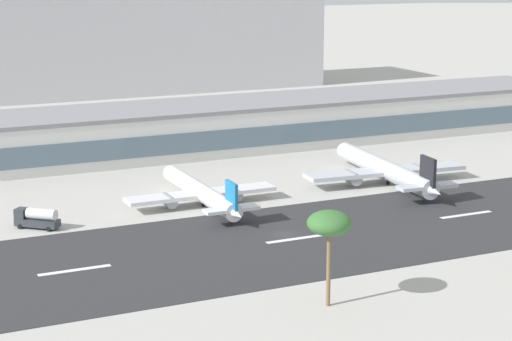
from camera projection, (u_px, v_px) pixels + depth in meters
The scene contains 11 objects.
ground_plane at pixel (286, 235), 167.14m from camera, with size 1400.00×1400.00×0.00m, color #B2AFA8.
runway_strip at pixel (293, 239), 164.34m from camera, with size 800.00×42.18×0.08m, color #2D2D30.
runway_centreline_dash_3 at pixel (75, 270), 148.08m from camera, with size 12.00×1.20×0.01m, color white.
runway_centreline_dash_4 at pixel (296, 239), 164.56m from camera, with size 12.00×1.20×0.01m, color white.
runway_centreline_dash_5 at pixel (466, 215), 179.88m from camera, with size 12.00×1.20×0.01m, color white.
terminal_building at pixel (207, 127), 239.64m from camera, with size 220.10×26.74×12.28m.
distant_hotel_block at pixel (141, 34), 345.06m from camera, with size 136.60×38.71×42.64m, color #BCBCC1.
airliner_blue_tail_gate_0 at pixel (203, 193), 185.70m from camera, with size 31.72×40.77×8.51m.
airliner_black_tail_gate_1 at pixel (388, 171), 203.47m from camera, with size 38.30×47.14×9.84m.
service_fuel_truck_0 at pixel (37, 218), 170.62m from camera, with size 8.11×7.55×3.95m.
palm_tree_0 at pixel (329, 224), 130.42m from camera, with size 6.51×6.51×14.40m.
Camera 1 is at (-71.77, -143.07, 49.84)m, focal length 63.91 mm.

